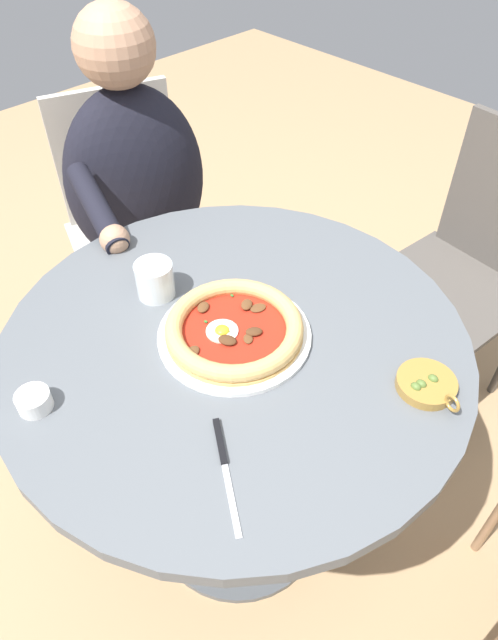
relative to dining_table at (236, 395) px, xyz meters
name	(u,v)px	position (x,y,z in m)	size (l,w,h in m)	color
ground_plane	(239,517)	(0.00, 0.00, -0.58)	(6.00, 6.00, 0.02)	tan
dining_table	(236,395)	(0.00, 0.00, 0.00)	(0.92, 0.92, 0.76)	#565B60
pizza_on_plate	(234,330)	(0.00, 0.00, 0.21)	(0.30, 0.30, 0.04)	white
water_glass	(155,282)	(0.21, 0.03, 0.22)	(0.08, 0.08, 0.08)	silver
steak_knife	(223,457)	(-0.19, 0.20, 0.19)	(0.18, 0.12, 0.01)	silver
ramekin_capers	(34,400)	(0.12, 0.36, 0.20)	(0.06, 0.06, 0.03)	white
olive_pan	(427,384)	(-0.33, -0.16, 0.20)	(0.13, 0.11, 0.04)	olive
diner_person	(145,238)	(0.65, -0.23, -0.03)	(0.47, 0.49, 1.18)	#282833
cafe_chair_diner	(131,211)	(0.79, -0.28, -0.03)	(0.53, 0.53, 0.90)	beige
cafe_chair_spare_near	(473,255)	(-0.08, -0.88, -0.04)	(0.44, 0.44, 0.89)	#504A45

